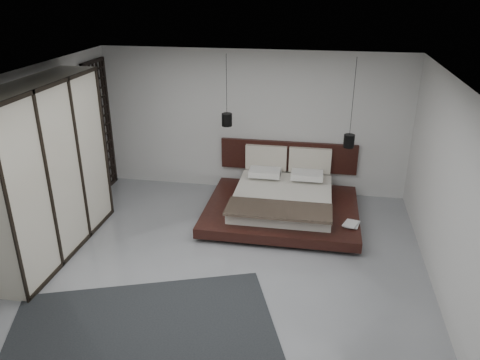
% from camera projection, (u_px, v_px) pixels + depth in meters
% --- Properties ---
extents(floor, '(6.00, 6.00, 0.00)m').
position_uv_depth(floor, '(222.00, 269.00, 6.97)').
color(floor, gray).
rests_on(floor, ground).
extents(ceiling, '(6.00, 6.00, 0.00)m').
position_uv_depth(ceiling, '(219.00, 81.00, 5.87)').
color(ceiling, white).
rests_on(ceiling, wall_back).
extents(wall_back, '(6.00, 0.00, 6.00)m').
position_uv_depth(wall_back, '(253.00, 123.00, 9.14)').
color(wall_back, beige).
rests_on(wall_back, floor).
extents(wall_front, '(6.00, 0.00, 6.00)m').
position_uv_depth(wall_front, '(141.00, 331.00, 3.71)').
color(wall_front, beige).
rests_on(wall_front, floor).
extents(wall_left, '(0.00, 6.00, 6.00)m').
position_uv_depth(wall_left, '(23.00, 169.00, 6.90)').
color(wall_left, beige).
rests_on(wall_left, floor).
extents(wall_right, '(0.00, 6.00, 6.00)m').
position_uv_depth(wall_right, '(451.00, 199.00, 5.94)').
color(wall_right, beige).
rests_on(wall_right, floor).
extents(lattice_screen, '(0.05, 0.90, 2.60)m').
position_uv_depth(lattice_screen, '(100.00, 128.00, 9.15)').
color(lattice_screen, black).
rests_on(lattice_screen, floor).
extents(bed, '(2.68, 2.35, 1.06)m').
position_uv_depth(bed, '(283.00, 201.00, 8.48)').
color(bed, black).
rests_on(bed, floor).
extents(book_lower, '(0.28, 0.34, 0.03)m').
position_uv_depth(book_lower, '(345.00, 223.00, 7.73)').
color(book_lower, '#99724C').
rests_on(book_lower, bed).
extents(book_upper, '(0.29, 0.33, 0.02)m').
position_uv_depth(book_upper, '(344.00, 222.00, 7.70)').
color(book_upper, '#99724C').
rests_on(book_upper, book_lower).
extents(pendant_left, '(0.19, 0.19, 1.29)m').
position_uv_depth(pendant_left, '(227.00, 120.00, 8.50)').
color(pendant_left, black).
rests_on(pendant_left, ceiling).
extents(pendant_right, '(0.19, 0.19, 1.57)m').
position_uv_depth(pendant_right, '(349.00, 141.00, 8.26)').
color(pendant_right, black).
rests_on(pendant_right, ceiling).
extents(wardrobe, '(0.64, 2.72, 2.67)m').
position_uv_depth(wardrobe, '(46.00, 171.00, 6.97)').
color(wardrobe, beige).
rests_on(wardrobe, floor).
extents(rug, '(3.81, 3.25, 0.01)m').
position_uv_depth(rug, '(142.00, 341.00, 5.56)').
color(rug, black).
rests_on(rug, floor).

